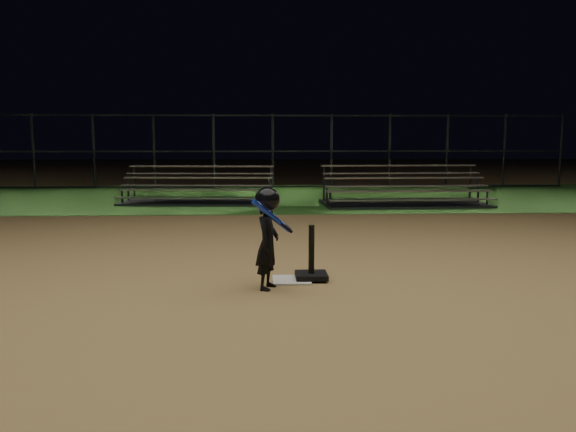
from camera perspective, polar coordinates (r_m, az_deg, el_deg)
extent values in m
plane|color=olive|center=(6.94, 0.36, -6.43)|extent=(80.00, 80.00, 0.00)
cube|color=#26561B|center=(16.81, -1.32, 1.93)|extent=(60.00, 8.00, 0.01)
cube|color=beige|center=(6.94, 0.36, -6.34)|extent=(0.45, 0.45, 0.02)
cube|color=black|center=(7.00, 2.31, -5.88)|extent=(0.38, 0.38, 0.06)
cylinder|color=black|center=(6.93, 2.33, -3.29)|extent=(0.07, 0.07, 0.58)
imported|color=black|center=(6.50, -2.04, -2.74)|extent=(0.35, 0.43, 1.04)
sphere|color=black|center=(6.42, -2.06, 1.63)|extent=(0.28, 0.28, 0.28)
cylinder|color=#1934D6|center=(6.30, -1.59, -0.02)|extent=(0.46, 0.41, 0.42)
cylinder|color=black|center=(6.44, -0.17, -1.15)|extent=(0.16, 0.15, 0.14)
cube|color=#B7B7BC|center=(14.89, -9.18, 2.57)|extent=(3.91, 0.52, 0.04)
cube|color=#B7B7BC|center=(14.64, -9.36, 1.79)|extent=(3.91, 0.52, 0.03)
cube|color=#B7B7BC|center=(15.39, -8.83, 3.76)|extent=(3.91, 0.52, 0.04)
cube|color=#B7B7BC|center=(15.14, -9.00, 3.03)|extent=(3.91, 0.52, 0.03)
cube|color=#B7B7BC|center=(15.91, -8.50, 4.88)|extent=(3.91, 0.52, 0.04)
cube|color=#B7B7BC|center=(15.65, -8.66, 4.19)|extent=(3.91, 0.52, 0.03)
cube|color=#38383D|center=(15.45, -8.78, 1.41)|extent=(4.03, 2.18, 0.06)
cube|color=#A5A5A9|center=(14.48, 11.92, 2.44)|extent=(4.10, 0.38, 0.04)
cube|color=#A5A5A9|center=(14.22, 12.22, 1.59)|extent=(4.10, 0.38, 0.03)
cube|color=#A5A5A9|center=(15.00, 11.35, 3.73)|extent=(4.10, 0.38, 0.04)
cube|color=#A5A5A9|center=(14.74, 11.63, 2.93)|extent=(4.10, 0.38, 0.03)
cube|color=#A5A5A9|center=(15.52, 10.82, 4.93)|extent=(4.10, 0.38, 0.04)
cube|color=#A5A5A9|center=(15.26, 11.08, 4.18)|extent=(4.10, 0.38, 0.03)
cube|color=#38383D|center=(15.06, 11.28, 1.20)|extent=(4.16, 2.13, 0.06)
cube|color=#38383D|center=(19.80, -1.49, 2.93)|extent=(20.00, 0.05, 0.05)
cube|color=#38383D|center=(19.73, -1.51, 6.40)|extent=(20.00, 0.05, 0.05)
cube|color=#38383D|center=(19.74, -1.52, 9.88)|extent=(20.00, 0.05, 0.05)
cylinder|color=#38383D|center=(20.28, -15.87, 6.15)|extent=(0.08, 0.08, 2.50)
cylinder|color=#38383D|center=(19.73, -1.51, 6.40)|extent=(0.08, 0.08, 2.50)
cylinder|color=#38383D|center=(20.44, 12.74, 6.26)|extent=(0.08, 0.08, 2.50)
cylinder|color=#38383D|center=(22.27, 25.32, 5.82)|extent=(0.08, 0.08, 2.50)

